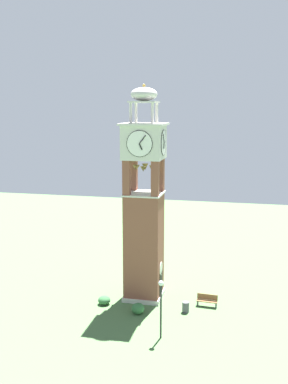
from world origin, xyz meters
The scene contains 7 objects.
ground centered at (0.00, 0.00, 0.00)m, with size 80.00×80.00×0.00m, color #476B3D.
clock_tower centered at (0.00, 0.00, 7.14)m, with size 3.38×3.38×17.04m.
park_bench centered at (-0.68, -5.20, 0.48)m, with size 0.55×1.63×0.95m.
lamp_post centered at (-6.39, -2.59, 2.81)m, with size 0.36×0.36×4.08m.
trash_bin centered at (-2.06, -3.70, 0.40)m, with size 0.52×0.52×0.80m, color #4C4C51.
shrub_near_entry centered at (-3.13, -0.24, 0.41)m, with size 0.98×0.98×0.82m, color #336638.
shrub_left_of_tower centered at (-2.07, 2.75, 0.33)m, with size 0.96×0.96×0.66m, color #336638.
Camera 1 is at (-34.46, -7.77, 15.27)m, focal length 42.82 mm.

